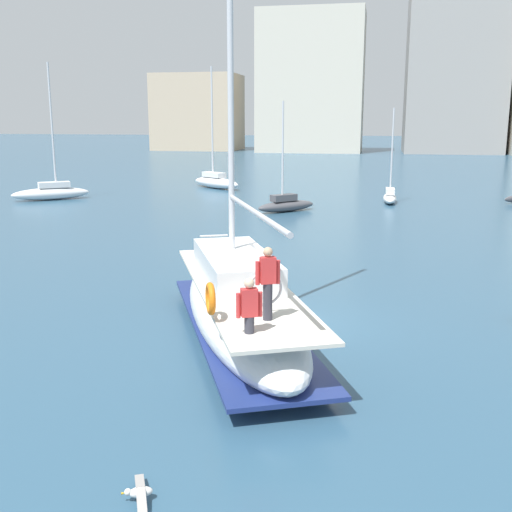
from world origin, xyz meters
The scene contains 8 objects.
ground_plane centered at (0.00, 0.00, 0.00)m, with size 400.00×400.00×0.00m, color #2D516B.
main_sailboat centered at (-1.27, -1.60, 0.91)m, with size 6.09×9.75×13.73m.
moored_sloop_near centered at (-3.46, 21.09, 0.49)m, with size 3.64×3.68×6.68m.
moored_cutter_left centered at (-11.12, 33.06, 0.63)m, with size 5.21×4.46×9.75m.
moored_cutter_right centered at (2.92, 26.61, 0.46)m, with size 0.91×3.78×6.34m.
moored_ketch_distant centered at (-20.66, 23.52, 0.61)m, with size 4.98×4.28×9.42m.
seagull centered at (-1.21, -8.77, 0.15)m, with size 0.57×1.02×0.17m.
waterfront_buildings centered at (7.94, 94.33, 10.93)m, with size 79.19×16.56×26.06m.
Camera 1 is at (2.12, -16.56, 5.63)m, focal length 43.35 mm.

